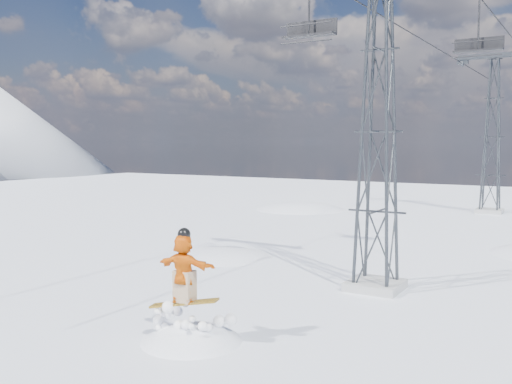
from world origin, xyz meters
TOP-DOWN VIEW (x-y plane):
  - ground at (0.00, 0.00)m, footprint 120.00×120.00m
  - snow_terrain at (-4.77, 21.24)m, footprint 39.00×37.00m
  - lift_tower_near at (0.80, 8.00)m, footprint 5.20×1.80m
  - lift_tower_far at (0.80, 33.00)m, footprint 5.20×1.80m
  - haul_cables at (0.80, 19.50)m, footprint 4.46×51.00m
  - lift_chair_near at (-1.40, 7.14)m, footprint 1.89×0.54m
  - lift_chair_mid at (3.00, 13.51)m, footprint 1.89×0.54m

SIDE VIEW (x-z plane):
  - snow_terrain at x=-4.77m, z-range -20.59..1.41m
  - ground at x=0.00m, z-range 0.00..0.00m
  - lift_tower_near at x=0.80m, z-range -0.24..11.18m
  - lift_tower_far at x=0.80m, z-range -0.24..11.18m
  - lift_chair_near at x=-1.40m, z-range 7.80..10.14m
  - lift_chair_mid at x=3.00m, z-range 7.80..10.15m
  - haul_cables at x=0.80m, z-range 10.82..10.88m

